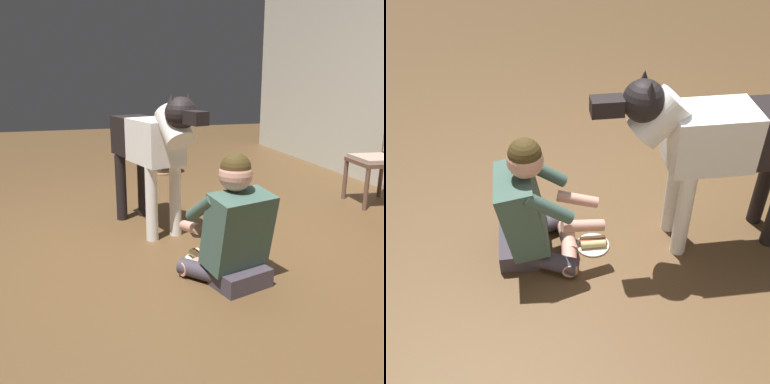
{
  "view_description": "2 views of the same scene",
  "coord_description": "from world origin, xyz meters",
  "views": [
    {
      "loc": [
        3.12,
        -0.54,
        1.31
      ],
      "look_at": [
        0.08,
        0.34,
        0.44
      ],
      "focal_mm": 40.36,
      "sensor_mm": 36.0,
      "label": 1
    },
    {
      "loc": [
        0.09,
        2.59,
        2.26
      ],
      "look_at": [
        0.42,
        0.48,
        0.56
      ],
      "focal_mm": 45.76,
      "sensor_mm": 36.0,
      "label": 2
    }
  ],
  "objects": [
    {
      "name": "hot_dog_on_plate",
      "position": [
        0.35,
        0.32,
        0.03
      ],
      "size": [
        0.22,
        0.22,
        0.06
      ],
      "color": "silver",
      "rests_on": "ground"
    },
    {
      "name": "ground_plane",
      "position": [
        0.0,
        0.0,
        0.0
      ],
      "size": [
        15.27,
        15.27,
        0.0
      ],
      "primitive_type": "plane",
      "color": "brown"
    },
    {
      "name": "large_dog",
      "position": [
        -0.35,
        0.12,
        0.75
      ],
      "size": [
        1.4,
        0.55,
        1.18
      ],
      "color": "white",
      "rests_on": "ground"
    },
    {
      "name": "round_side_table",
      "position": [
        -2.48,
        0.62,
        0.3
      ],
      "size": [
        0.46,
        0.46,
        0.5
      ],
      "color": "#8A6545",
      "rests_on": "ground"
    },
    {
      "name": "person_sitting_on_floor",
      "position": [
        0.71,
        0.43,
        0.35
      ],
      "size": [
        0.71,
        0.59,
        0.85
      ],
      "color": "#403943",
      "rests_on": "ground"
    }
  ]
}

